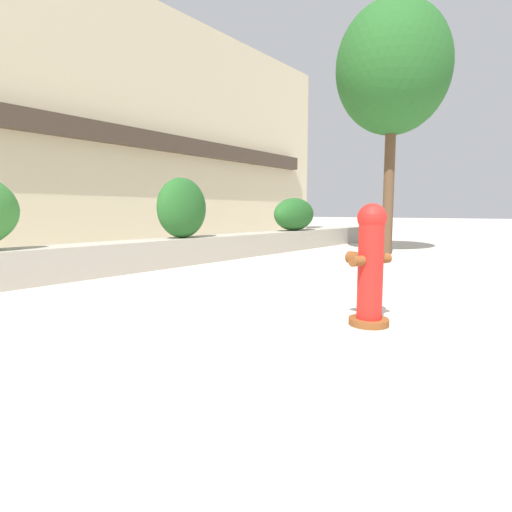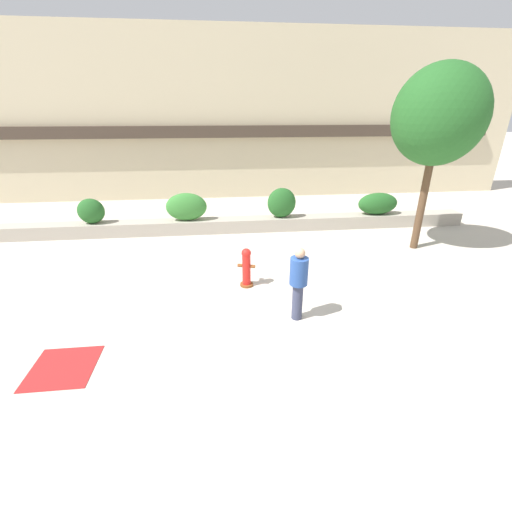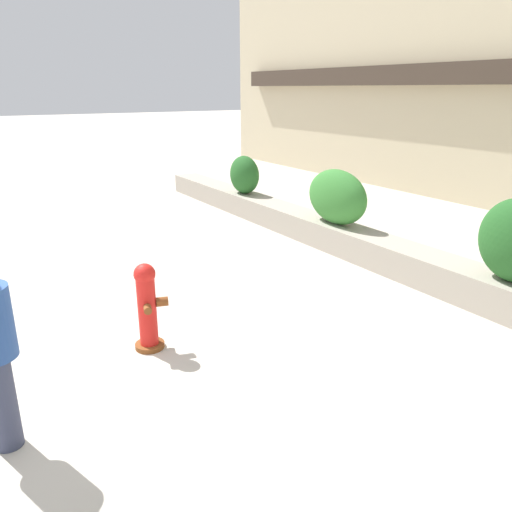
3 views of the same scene
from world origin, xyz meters
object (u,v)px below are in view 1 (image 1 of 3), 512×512
hedge_bush_3 (294,214)px  street_tree (393,70)px  hedge_bush_2 (182,208)px  fire_hydrant (370,264)px

hedge_bush_3 → street_tree: street_tree is taller
hedge_bush_2 → fire_hydrant: bearing=-111.1°
fire_hydrant → street_tree: bearing=19.5°
hedge_bush_2 → hedge_bush_3: (3.89, 0.00, -0.14)m
fire_hydrant → street_tree: (5.97, 2.12, 3.65)m
fire_hydrant → hedge_bush_3: bearing=38.8°
hedge_bush_2 → fire_hydrant: size_ratio=1.06×
fire_hydrant → street_tree: street_tree is taller
hedge_bush_3 → fire_hydrant: bearing=-141.2°
hedge_bush_2 → hedge_bush_3: bearing=0.0°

